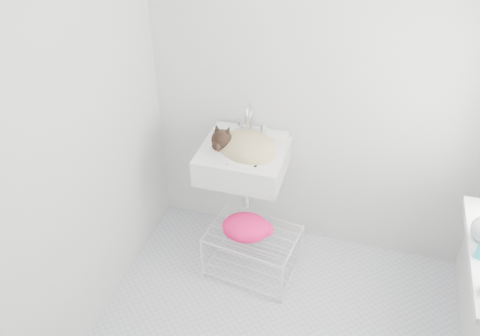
# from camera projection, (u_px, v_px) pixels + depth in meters

# --- Properties ---
(back_wall) EXTENTS (2.20, 0.02, 2.50)m
(back_wall) POSITION_uv_depth(u_px,v_px,m) (318.00, 84.00, 3.13)
(back_wall) COLOR silver
(back_wall) RESTS_ON ground
(left_wall) EXTENTS (0.02, 2.00, 2.50)m
(left_wall) POSITION_uv_depth(u_px,v_px,m) (74.00, 140.00, 2.61)
(left_wall) COLOR silver
(left_wall) RESTS_ON ground
(sink) EXTENTS (0.55, 0.48, 0.22)m
(sink) POSITION_uv_depth(u_px,v_px,m) (243.00, 150.00, 3.26)
(sink) COLOR white
(sink) RESTS_ON back_wall
(faucet) EXTENTS (0.20, 0.14, 0.20)m
(faucet) POSITION_uv_depth(u_px,v_px,m) (251.00, 117.00, 3.32)
(faucet) COLOR silver
(faucet) RESTS_ON sink
(cat) EXTENTS (0.42, 0.35, 0.25)m
(cat) POSITION_uv_depth(u_px,v_px,m) (244.00, 146.00, 3.22)
(cat) COLOR tan
(cat) RESTS_ON sink
(wire_rack) EXTENTS (0.62, 0.48, 0.34)m
(wire_rack) POSITION_uv_depth(u_px,v_px,m) (252.00, 254.00, 3.47)
(wire_rack) COLOR silver
(wire_rack) RESTS_ON floor
(towel) EXTENTS (0.34, 0.26, 0.13)m
(towel) POSITION_uv_depth(u_px,v_px,m) (246.00, 231.00, 3.33)
(towel) COLOR red
(towel) RESTS_ON wire_rack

